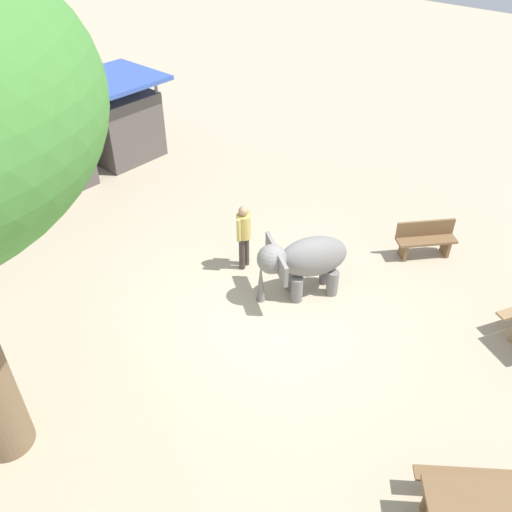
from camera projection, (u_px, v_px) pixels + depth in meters
ground_plane at (270, 319)px, 11.04m from camera, size 60.00×60.00×0.00m
elephant at (304, 260)px, 11.19m from camera, size 1.91×1.75×1.39m
person_handler at (244, 232)px, 11.90m from camera, size 0.50×0.32×1.62m
wooden_bench at (425, 238)px, 12.56m from camera, size 1.32×1.22×0.88m
picnic_table_far at (480, 512)px, 7.20m from camera, size 2.09×2.09×0.78m
market_stall_white at (44, 150)px, 14.79m from camera, size 2.50×2.50×2.52m
market_stall_blue at (120, 122)px, 16.36m from camera, size 2.50×2.50×2.52m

